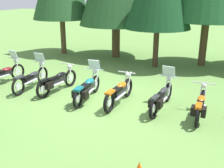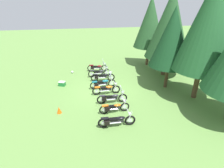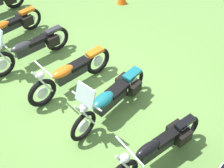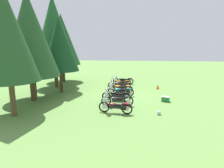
% 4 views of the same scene
% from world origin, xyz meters
% --- Properties ---
extents(ground_plane, '(80.00, 80.00, 0.00)m').
position_xyz_m(ground_plane, '(0.00, 0.00, 0.00)').
color(ground_plane, '#608C42').
extents(motorcycle_0, '(0.78, 2.22, 1.37)m').
position_xyz_m(motorcycle_0, '(-4.86, -0.07, 0.47)').
color(motorcycle_0, black).
rests_on(motorcycle_0, ground_plane).
extents(motorcycle_1, '(0.65, 2.32, 1.37)m').
position_xyz_m(motorcycle_1, '(-3.32, -0.00, 0.47)').
color(motorcycle_1, black).
rests_on(motorcycle_1, ground_plane).
extents(motorcycle_2, '(0.73, 2.30, 1.01)m').
position_xyz_m(motorcycle_2, '(-2.15, 0.10, 0.45)').
color(motorcycle_2, black).
rests_on(motorcycle_2, ground_plane).
extents(motorcycle_3, '(0.82, 2.33, 1.36)m').
position_xyz_m(motorcycle_3, '(-0.66, -0.09, 0.48)').
color(motorcycle_3, black).
rests_on(motorcycle_3, ground_plane).
extents(motorcycle_4, '(0.68, 2.34, 1.01)m').
position_xyz_m(motorcycle_4, '(0.56, 0.05, 0.46)').
color(motorcycle_4, black).
rests_on(motorcycle_4, ground_plane).
extents(motorcycle_5, '(0.69, 2.32, 1.36)m').
position_xyz_m(motorcycle_5, '(2.04, 0.20, 0.46)').
color(motorcycle_5, black).
rests_on(motorcycle_5, ground_plane).
extents(motorcycle_6, '(0.75, 2.14, 0.99)m').
position_xyz_m(motorcycle_6, '(3.32, 0.09, 0.43)').
color(motorcycle_6, black).
rests_on(motorcycle_6, ground_plane).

